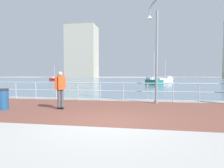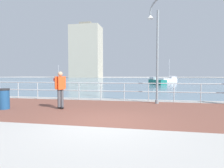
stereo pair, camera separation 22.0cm
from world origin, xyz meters
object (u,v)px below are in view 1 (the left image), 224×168
at_px(lamppost, 155,47).
at_px(sailboat_gray, 153,81).
at_px(skateboarder, 60,87).
at_px(sailboat_yellow, 54,79).
at_px(trash_bin, 3,99).
at_px(sailboat_red, 166,80).

bearing_deg(lamppost, sailboat_gray, 87.21).
distance_m(skateboarder, sailboat_yellow, 43.84).
height_order(lamppost, sailboat_gray, lamppost).
distance_m(lamppost, trash_bin, 7.83).
height_order(sailboat_red, sailboat_gray, sailboat_gray).
distance_m(skateboarder, trash_bin, 2.57).
xyz_separation_m(lamppost, sailboat_red, (4.24, 32.38, -2.59)).
bearing_deg(sailboat_gray, skateboarder, -102.73).
height_order(skateboarder, sailboat_yellow, sailboat_yellow).
height_order(trash_bin, sailboat_gray, sailboat_gray).
distance_m(skateboarder, sailboat_gray, 23.88).
bearing_deg(sailboat_red, trash_bin, -107.14).
distance_m(lamppost, sailboat_gray, 20.91).
height_order(skateboarder, sailboat_red, sailboat_red).
relative_size(trash_bin, sailboat_yellow, 0.22).
bearing_deg(sailboat_gray, lamppost, -92.79).
bearing_deg(sailboat_yellow, sailboat_red, -8.33).
xyz_separation_m(sailboat_yellow, sailboat_gray, (25.09, -15.80, 0.08)).
relative_size(sailboat_red, sailboat_gray, 0.98).
bearing_deg(sailboat_gray, sailboat_yellow, 147.80).
bearing_deg(skateboarder, trash_bin, -167.61).
bearing_deg(sailboat_yellow, trash_bin, -66.33).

